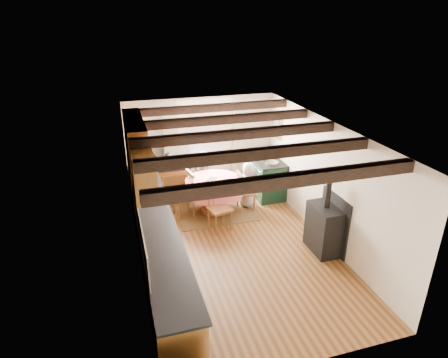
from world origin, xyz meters
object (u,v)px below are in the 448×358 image
object	(u,v)px
dining_table	(215,196)
chair_near	(220,207)
aga_range	(267,178)
child_far	(203,175)
chair_right	(246,191)
child_right	(248,185)
cup	(226,184)
chair_left	(183,195)
cast_iron_stove	(325,217)

from	to	relation	value
dining_table	chair_near	bearing A→B (deg)	-97.25
aga_range	child_far	bearing A→B (deg)	168.14
chair_near	chair_right	xyz separation A→B (m)	(0.83, 0.70, -0.05)
dining_table	child_right	xyz separation A→B (m)	(0.82, 0.05, 0.15)
child_far	cup	distance (m)	1.18
chair_right	chair_left	bearing A→B (deg)	87.54
dining_table	cast_iron_stove	distance (m)	2.63
child_far	chair_left	bearing A→B (deg)	35.98
chair_near	cast_iron_stove	distance (m)	2.13
chair_right	cast_iron_stove	size ratio (longest dim) A/B	0.64
chair_left	cast_iron_stove	distance (m)	3.10
aga_range	chair_near	bearing A→B (deg)	-141.68
cup	child_right	bearing A→B (deg)	31.25
chair_near	chair_right	world-z (taller)	chair_near
dining_table	chair_right	world-z (taller)	chair_right
chair_near	aga_range	distance (m)	1.98
chair_near	chair_left	xyz separation A→B (m)	(-0.61, 0.78, 0.01)
chair_near	chair_right	size ratio (longest dim) A/B	1.11
chair_near	cup	size ratio (longest dim) A/B	10.30
cast_iron_stove	aga_range	bearing A→B (deg)	92.48
chair_near	aga_range	xyz separation A→B (m)	(1.55, 1.23, -0.04)
chair_near	cup	bearing A→B (deg)	45.48
chair_right	cup	bearing A→B (deg)	117.32
cast_iron_stove	cup	world-z (taller)	cast_iron_stove
chair_left	cup	world-z (taller)	chair_left
chair_left	cast_iron_stove	bearing A→B (deg)	38.80
aga_range	chair_right	bearing A→B (deg)	-144.21
chair_right	child_far	xyz separation A→B (m)	(-0.81, 0.85, 0.15)
dining_table	chair_left	world-z (taller)	chair_left
dining_table	chair_right	xyz separation A→B (m)	(0.73, -0.07, 0.07)
chair_left	child_far	world-z (taller)	child_far
child_right	dining_table	bearing A→B (deg)	75.70
dining_table	chair_near	size ratio (longest dim) A/B	1.27
chair_left	cup	distance (m)	1.00
cast_iron_stove	child_right	xyz separation A→B (m)	(-0.75, 2.13, -0.18)
chair_right	dining_table	bearing A→B (deg)	85.27
dining_table	aga_range	bearing A→B (deg)	17.39
chair_right	child_far	size ratio (longest dim) A/B	0.76
child_right	child_far	bearing A→B (deg)	33.39
cast_iron_stove	child_right	distance (m)	2.26
dining_table	child_far	size ratio (longest dim) A/B	1.06
dining_table	cup	world-z (taller)	cup
child_right	cup	size ratio (longest dim) A/B	10.95
cup	chair_right	bearing A→B (deg)	26.67
chair_left	cup	xyz separation A→B (m)	(0.88, -0.36, 0.31)
dining_table	aga_range	size ratio (longest dim) A/B	1.26
cup	cast_iron_stove	bearing A→B (deg)	-50.92
aga_range	cup	size ratio (longest dim) A/B	10.33
chair_left	chair_right	size ratio (longest dim) A/B	1.12
child_far	aga_range	bearing A→B (deg)	153.46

